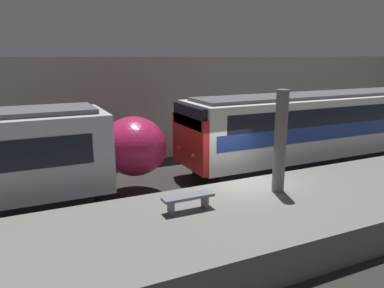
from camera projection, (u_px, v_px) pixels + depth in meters
ground_plane at (239, 206)px, 13.46m from camera, size 120.00×120.00×0.00m
platform at (281, 217)px, 11.32m from camera, size 40.00×4.59×1.01m
station_rear_barrier at (165, 109)px, 19.21m from camera, size 50.00×0.15×5.20m
support_pillar_near at (280, 142)px, 11.70m from camera, size 0.39×0.39×3.26m
train_boxy at (327, 128)px, 18.31m from camera, size 15.23×3.06×3.53m
platform_bench at (188, 199)px, 10.49m from camera, size 1.50×0.40×0.45m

